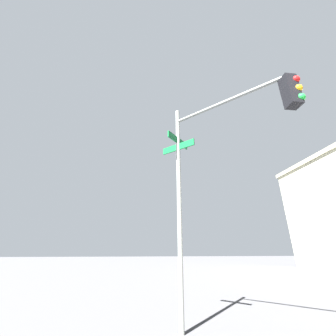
% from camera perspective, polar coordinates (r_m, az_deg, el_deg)
% --- Properties ---
extents(traffic_signal_near, '(2.69, 2.83, 5.87)m').
position_cam_1_polar(traffic_signal_near, '(5.41, 15.21, 6.16)').
color(traffic_signal_near, slate).
rests_on(traffic_signal_near, ground_plane).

